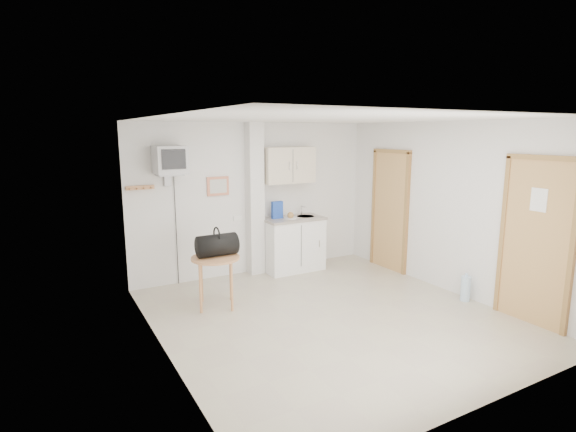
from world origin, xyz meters
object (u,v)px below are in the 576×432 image
crt_television (170,161)px  round_table (216,263)px  duffel_bag (217,245)px  water_bottle (465,288)px

crt_television → round_table: size_ratio=3.08×
crt_television → duffel_bag: (0.34, -0.93, -1.09)m
crt_television → water_bottle: crt_television is taller
crt_television → round_table: bearing=-73.1°
duffel_bag → water_bottle: size_ratio=1.36×
round_table → duffel_bag: 0.25m
duffel_bag → water_bottle: bearing=-28.0°
crt_television → round_table: 1.67m
crt_television → water_bottle: size_ratio=5.39×
crt_television → duffel_bag: bearing=-70.1°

